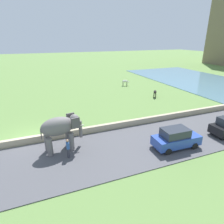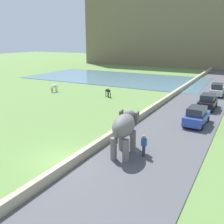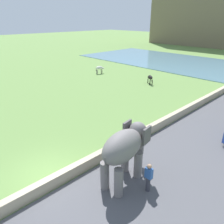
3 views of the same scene
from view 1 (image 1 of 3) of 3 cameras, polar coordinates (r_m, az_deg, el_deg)
The scene contains 8 objects.
ground_plane at distance 20.19m, azimuth -23.34°, elevation -6.91°, with size 220.00×220.00×0.00m, color #608442.
barrier_wall at distance 25.25m, azimuth 21.40°, elevation -0.28°, with size 0.40×110.00×0.65m, color tan.
lake at distance 47.16m, azimuth 24.11°, elevation 8.41°, with size 36.00×18.00×0.08m, color slate.
elephant at distance 16.28m, azimuth -14.76°, elevation -4.55°, with size 1.78×3.56×2.99m.
person_beside_elephant at distance 15.66m, azimuth -12.73°, elevation -10.29°, with size 0.36×0.22×1.63m.
car_blue at distance 17.47m, azimuth 18.15°, elevation -7.28°, with size 1.93×4.07×1.80m.
cow_white at distance 38.38m, azimuth 3.89°, elevation 8.88°, with size 0.72×1.42×1.15m.
cow_black at distance 31.33m, azimuth 12.47°, elevation 5.66°, with size 1.34×1.04×1.15m.
Camera 1 is at (18.10, 1.30, 8.87)m, focal length 31.28 mm.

